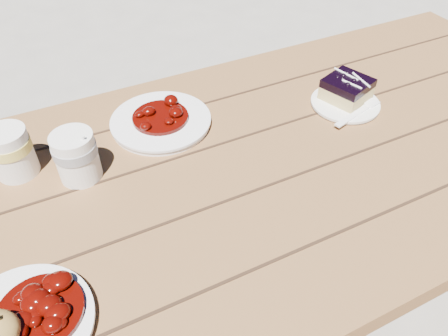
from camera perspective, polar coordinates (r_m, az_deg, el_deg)
name	(u,v)px	position (r m, az deg, el deg)	size (l,w,h in m)	color
picnic_table	(220,222)	(1.02, -0.53, -7.12)	(2.00, 1.55, 0.75)	brown
main_plate	(22,328)	(0.75, -24.88, -18.44)	(0.21, 0.21, 0.02)	white
goulash_stew	(37,307)	(0.72, -23.27, -16.34)	(0.13, 0.13, 0.04)	#450602
dessert_plate	(345,104)	(1.13, 15.52, 8.07)	(0.16, 0.16, 0.01)	white
blueberry_cake	(347,89)	(1.13, 15.76, 9.95)	(0.13, 0.13, 0.06)	tan
fork_dessert	(353,115)	(1.08, 16.54, 6.62)	(0.03, 0.16, 0.01)	white
coffee_cup	(77,157)	(0.91, -18.70, 1.43)	(0.08, 0.08, 0.10)	white
second_plate	(161,122)	(1.03, -8.23, 5.97)	(0.23, 0.23, 0.02)	white
second_stew	(160,112)	(1.02, -8.39, 7.28)	(0.13, 0.13, 0.04)	#450602
second_cup	(11,152)	(0.97, -26.02, 1.84)	(0.08, 0.08, 0.10)	white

